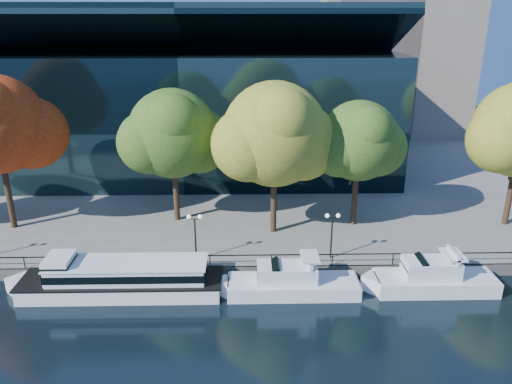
{
  "coord_description": "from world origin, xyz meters",
  "views": [
    {
      "loc": [
        2.97,
        -33.0,
        20.71
      ],
      "look_at": [
        3.85,
        8.0,
        5.68
      ],
      "focal_mm": 35.0,
      "sensor_mm": 36.0,
      "label": 1
    }
  ],
  "objects_px": {
    "tree_4": "(360,143)",
    "lamp_2": "(332,225)",
    "tour_boat": "(116,277)",
    "cruiser_near": "(287,282)",
    "lamp_1": "(195,227)",
    "tree_2": "(174,135)",
    "cruiser_far": "(430,278)",
    "tree_3": "(277,136)"
  },
  "relations": [
    {
      "from": "cruiser_near",
      "to": "cruiser_far",
      "type": "xyz_separation_m",
      "value": [
        11.13,
        0.22,
        0.08
      ]
    },
    {
      "from": "tree_4",
      "to": "tour_boat",
      "type": "bearing_deg",
      "value": -152.85
    },
    {
      "from": "cruiser_far",
      "to": "tree_4",
      "type": "distance_m",
      "value": 13.94
    },
    {
      "from": "cruiser_near",
      "to": "lamp_1",
      "type": "height_order",
      "value": "lamp_1"
    },
    {
      "from": "tour_boat",
      "to": "lamp_2",
      "type": "relative_size",
      "value": 4.18
    },
    {
      "from": "cruiser_far",
      "to": "tree_2",
      "type": "xyz_separation_m",
      "value": [
        -20.96,
        12.23,
        8.49
      ]
    },
    {
      "from": "tree_2",
      "to": "tree_3",
      "type": "relative_size",
      "value": 0.92
    },
    {
      "from": "cruiser_near",
      "to": "lamp_1",
      "type": "relative_size",
      "value": 2.77
    },
    {
      "from": "cruiser_near",
      "to": "lamp_2",
      "type": "xyz_separation_m",
      "value": [
        3.96,
        3.95,
        2.97
      ]
    },
    {
      "from": "cruiser_far",
      "to": "tree_2",
      "type": "relative_size",
      "value": 0.8
    },
    {
      "from": "tour_boat",
      "to": "cruiser_near",
      "type": "xyz_separation_m",
      "value": [
        13.17,
        -0.38,
        -0.35
      ]
    },
    {
      "from": "tree_4",
      "to": "tree_3",
      "type": "bearing_deg",
      "value": -168.53
    },
    {
      "from": "cruiser_far",
      "to": "tree_3",
      "type": "height_order",
      "value": "tree_3"
    },
    {
      "from": "tree_2",
      "to": "lamp_2",
      "type": "relative_size",
      "value": 3.22
    },
    {
      "from": "tree_4",
      "to": "lamp_2",
      "type": "relative_size",
      "value": 3.0
    },
    {
      "from": "tree_4",
      "to": "lamp_1",
      "type": "distance_m",
      "value": 17.2
    },
    {
      "from": "lamp_1",
      "to": "tree_4",
      "type": "bearing_deg",
      "value": 25.34
    },
    {
      "from": "cruiser_far",
      "to": "lamp_2",
      "type": "distance_m",
      "value": 8.58
    },
    {
      "from": "tree_3",
      "to": "lamp_2",
      "type": "xyz_separation_m",
      "value": [
        4.34,
        -5.43,
        -6.2
      ]
    },
    {
      "from": "lamp_1",
      "to": "cruiser_far",
      "type": "bearing_deg",
      "value": -11.41
    },
    {
      "from": "tour_boat",
      "to": "tree_3",
      "type": "xyz_separation_m",
      "value": [
        12.79,
        8.99,
        8.82
      ]
    },
    {
      "from": "cruiser_near",
      "to": "tree_3",
      "type": "xyz_separation_m",
      "value": [
        -0.38,
        9.38,
        9.17
      ]
    },
    {
      "from": "tour_boat",
      "to": "lamp_1",
      "type": "distance_m",
      "value": 7.31
    },
    {
      "from": "tree_2",
      "to": "cruiser_near",
      "type": "bearing_deg",
      "value": -51.71
    },
    {
      "from": "tour_boat",
      "to": "lamp_2",
      "type": "xyz_separation_m",
      "value": [
        17.13,
        3.57,
        2.62
      ]
    },
    {
      "from": "tree_2",
      "to": "lamp_2",
      "type": "height_order",
      "value": "tree_2"
    },
    {
      "from": "cruiser_far",
      "to": "tree_4",
      "type": "height_order",
      "value": "tree_4"
    },
    {
      "from": "cruiser_near",
      "to": "tree_4",
      "type": "bearing_deg",
      "value": 55.73
    },
    {
      "from": "cruiser_far",
      "to": "lamp_2",
      "type": "relative_size",
      "value": 2.59
    },
    {
      "from": "tree_2",
      "to": "tree_4",
      "type": "height_order",
      "value": "tree_2"
    },
    {
      "from": "tree_3",
      "to": "lamp_1",
      "type": "bearing_deg",
      "value": -142.09
    },
    {
      "from": "tree_2",
      "to": "lamp_1",
      "type": "distance_m",
      "value": 10.48
    },
    {
      "from": "tree_3",
      "to": "lamp_1",
      "type": "height_order",
      "value": "tree_3"
    },
    {
      "from": "tree_2",
      "to": "tree_4",
      "type": "bearing_deg",
      "value": -4.9
    },
    {
      "from": "tour_boat",
      "to": "cruiser_far",
      "type": "distance_m",
      "value": 24.3
    },
    {
      "from": "tour_boat",
      "to": "lamp_1",
      "type": "xyz_separation_m",
      "value": [
        5.82,
        3.57,
        2.62
      ]
    },
    {
      "from": "tour_boat",
      "to": "tree_2",
      "type": "bearing_deg",
      "value": 74.55
    },
    {
      "from": "cruiser_near",
      "to": "cruiser_far",
      "type": "height_order",
      "value": "cruiser_far"
    },
    {
      "from": "tree_2",
      "to": "lamp_2",
      "type": "distance_m",
      "value": 17.14
    },
    {
      "from": "tour_boat",
      "to": "tree_2",
      "type": "relative_size",
      "value": 1.3
    },
    {
      "from": "cruiser_far",
      "to": "tree_4",
      "type": "xyz_separation_m",
      "value": [
        -3.66,
        10.75,
        8.09
      ]
    },
    {
      "from": "tour_boat",
      "to": "tree_3",
      "type": "distance_m",
      "value": 17.95
    }
  ]
}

